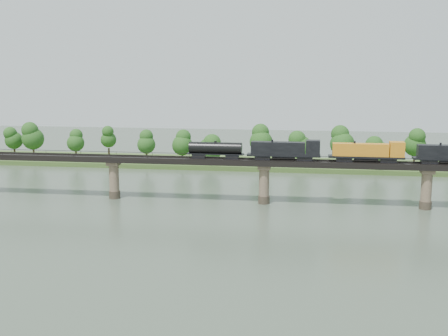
# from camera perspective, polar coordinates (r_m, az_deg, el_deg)

# --- Properties ---
(ground) EXTENTS (400.00, 400.00, 0.00)m
(ground) POSITION_cam_1_polar(r_m,az_deg,el_deg) (116.42, 2.94, -7.12)
(ground) COLOR #384637
(ground) RESTS_ON ground
(far_bank) EXTENTS (300.00, 24.00, 1.60)m
(far_bank) POSITION_cam_1_polar(r_m,az_deg,el_deg) (198.82, 5.26, 0.40)
(far_bank) COLOR #345020
(far_bank) RESTS_ON ground
(bridge) EXTENTS (236.00, 30.00, 11.50)m
(bridge) POSITION_cam_1_polar(r_m,az_deg,el_deg) (144.02, 4.09, -1.49)
(bridge) COLOR #473A2D
(bridge) RESTS_ON ground
(bridge_superstructure) EXTENTS (220.00, 4.90, 0.75)m
(bridge_superstructure) POSITION_cam_1_polar(r_m,az_deg,el_deg) (142.86, 4.12, 0.99)
(bridge_superstructure) COLOR black
(bridge_superstructure) RESTS_ON bridge
(far_treeline) EXTENTS (289.06, 17.54, 13.60)m
(far_treeline) POSITION_cam_1_polar(r_m,az_deg,el_deg) (193.78, 2.80, 2.58)
(far_treeline) COLOR #382619
(far_treeline) RESTS_ON far_bank
(freight_train) EXTENTS (74.57, 2.91, 5.13)m
(freight_train) POSITION_cam_1_polar(r_m,az_deg,el_deg) (142.41, 11.61, 1.66)
(freight_train) COLOR black
(freight_train) RESTS_ON bridge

